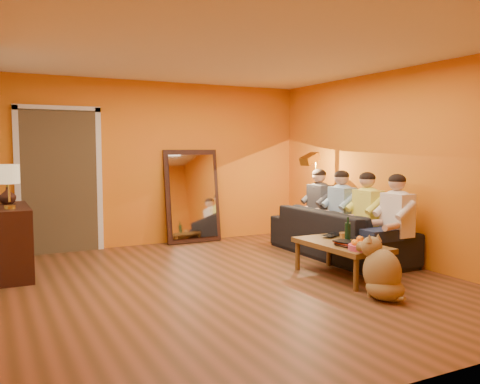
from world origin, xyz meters
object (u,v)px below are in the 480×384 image
floor_lamp (316,201)px  vase (7,196)px  person_far_left (397,223)px  person_far_right (320,209)px  wine_bottle (348,230)px  sofa (339,233)px  laptop (336,236)px  table_lamp (9,187)px  person_mid_right (342,213)px  tumbler (343,236)px  dog (382,267)px  sideboard (10,241)px  coffee_table (341,260)px  person_mid_left (368,217)px  mirror_frame (192,196)px

floor_lamp → vase: bearing=160.5°
vase → person_far_left: bearing=-26.4°
person_far_right → wine_bottle: (-0.79, -1.66, -0.03)m
sofa → person_far_left: size_ratio=1.90×
sofa → vase: size_ratio=10.94×
person_far_right → laptop: person_far_right is taller
table_lamp → person_mid_right: size_ratio=0.42×
vase → wine_bottle: bearing=-31.3°
floor_lamp → wine_bottle: 1.89m
tumbler → wine_bottle: bearing=-112.4°
table_lamp → tumbler: table_lamp is taller
person_far_right → person_far_left: bearing=-90.0°
floor_lamp → dog: floor_lamp is taller
person_far_left → floor_lamp: bearing=91.0°
person_far_left → person_far_right: same height
wine_bottle → sideboard: bearing=151.7°
floor_lamp → person_mid_right: size_ratio=1.18×
sideboard → person_mid_right: (4.37, -0.82, 0.18)m
sofa → dog: bearing=154.4°
coffee_table → laptop: 0.45m
tumbler → person_far_right: bearing=64.2°
sofa → person_mid_left: 0.54m
person_mid_right → wine_bottle: size_ratio=3.94×
floor_lamp → laptop: bearing=-128.9°
dog → laptop: (0.36, 1.24, 0.10)m
coffee_table → tumbler: tumbler is taller
mirror_frame → person_mid_left: 2.92m
sofa → person_mid_left: size_ratio=1.90×
person_mid_right → tumbler: person_mid_right is taller
person_far_left → wine_bottle: 0.79m
sideboard → sofa: sideboard is taller
floor_lamp → wine_bottle: bearing=-127.3°
floor_lamp → table_lamp: bearing=167.8°
dog → person_mid_right: bearing=63.8°
sideboard → person_far_right: person_far_right is taller
person_mid_left → floor_lamp: bearing=91.5°
person_far_left → wine_bottle: size_ratio=3.94×
person_mid_left → tumbler: 0.83m
floor_lamp → vase: floor_lamp is taller
mirror_frame → dog: (0.56, -3.85, -0.43)m
sofa → table_lamp: bearing=81.7°
sofa → wine_bottle: size_ratio=7.49×
dog → person_far_right: 2.71m
dog → person_far_left: size_ratio=0.54×
mirror_frame → sideboard: (-2.79, -1.08, -0.34)m
mirror_frame → coffee_table: (0.74, -2.96, -0.55)m
mirror_frame → wine_bottle: 3.12m
sideboard → laptop: 4.01m
coffee_table → vase: size_ratio=5.75×
sideboard → floor_lamp: bearing=-2.7°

